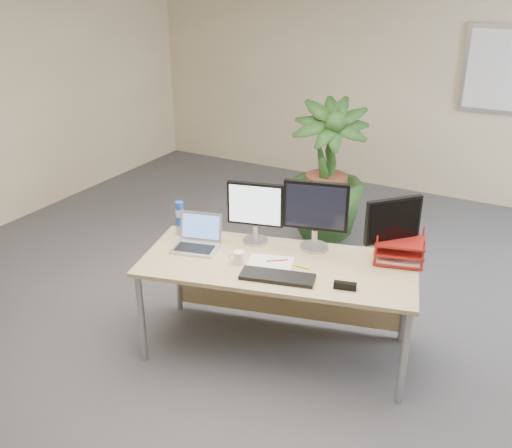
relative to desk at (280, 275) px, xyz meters
The scene contains 16 objects.
floor 0.67m from the desk, 105.31° to the right, with size 8.00×8.00×0.00m, color #48484D.
back_wall 3.74m from the desk, 91.49° to the left, with size 7.00×0.04×2.70m, color #CAB78F.
desk is the anchor object (origin of this frame).
floor_plant 1.70m from the desk, 101.28° to the left, with size 0.84×0.84×1.50m, color #183A15.
monitor_left 0.51m from the desk, 156.44° to the left, with size 0.41×0.19×0.46m.
monitor_right 0.52m from the desk, 54.81° to the left, with size 0.45×0.21×0.51m.
monitor_dark 0.86m from the desk, 24.79° to the left, with size 0.30×0.32×0.45m.
laptop 0.65m from the desk, 166.09° to the right, with size 0.38×0.35×0.23m.
keyboard 0.36m from the desk, 67.85° to the right, with size 0.48×0.16×0.03m, color black.
coffee_mug 0.37m from the desk, 132.10° to the right, with size 0.11×0.08×0.09m.
spiral_notebook 0.21m from the desk, 93.34° to the right, with size 0.30×0.23×0.01m, color white.
orange_pen 0.20m from the desk, 78.52° to the right, with size 0.01×0.01×0.15m, color #D74417.
yellow_highlighter 0.27m from the desk, 22.57° to the right, with size 0.01×0.01×0.11m, color yellow.
water_bottle 0.87m from the desk, behind, with size 0.07×0.07×0.26m.
letter_tray 0.84m from the desk, 23.37° to the left, with size 0.38×0.32×0.15m.
stapler 0.62m from the desk, 20.88° to the right, with size 0.14×0.04×0.05m, color black.
Camera 1 is at (1.64, -2.85, 2.56)m, focal length 40.00 mm.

